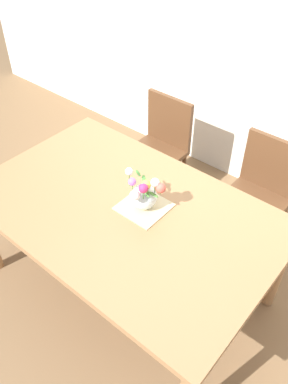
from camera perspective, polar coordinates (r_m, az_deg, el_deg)
The scene contains 7 objects.
ground_plane at distance 2.92m, azimuth -2.35°, elevation -12.91°, with size 12.00×12.00×0.00m, color brown.
back_wall at distance 3.21m, azimuth 17.87°, elevation 22.05°, with size 7.00×0.10×2.80m, color silver.
dining_table at distance 2.41m, azimuth -2.79°, elevation -3.50°, with size 1.83×1.16×0.74m.
chair_left at distance 3.27m, azimuth 2.36°, elevation 6.92°, with size 0.42×0.42×0.90m.
chair_right at distance 2.93m, azimuth 16.30°, elevation 0.22°, with size 0.42×0.42×0.90m.
placemat at distance 2.35m, azimuth 0.00°, elevation -2.12°, with size 0.27×0.27×0.01m, color #CCB789.
flower_vase at distance 2.27m, azimuth 0.02°, elevation -0.32°, with size 0.25×0.20×0.26m.
Camera 1 is at (1.19, -1.23, 2.37)m, focal length 37.19 mm.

